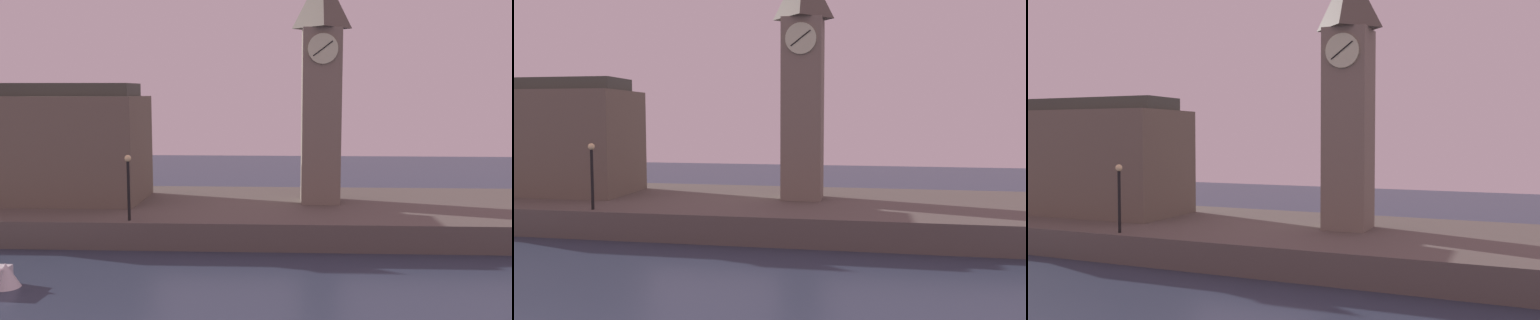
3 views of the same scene
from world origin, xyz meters
TOP-DOWN VIEW (x-y plane):
  - far_embankment at (0.00, 20.00)m, footprint 70.00×12.00m
  - clock_tower at (9.13, 20.47)m, footprint 2.59×2.62m
  - streetlamp at (-1.45, 14.66)m, footprint 0.36×0.36m

SIDE VIEW (x-z plane):
  - far_embankment at x=0.00m, z-range 0.00..1.50m
  - streetlamp at x=-1.45m, z-range 1.97..5.52m
  - clock_tower at x=9.13m, z-range 1.78..16.03m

